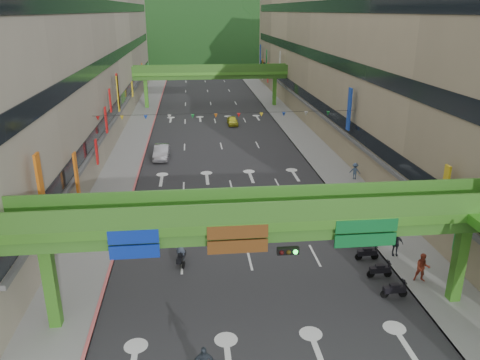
{
  "coord_description": "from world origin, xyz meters",
  "views": [
    {
      "loc": [
        -3.54,
        -15.49,
        15.75
      ],
      "look_at": [
        0.0,
        18.0,
        3.5
      ],
      "focal_mm": 35.0,
      "sensor_mm": 36.0,
      "label": 1
    }
  ],
  "objects_px": {
    "scooter_rider_mid": "(283,211)",
    "car_yellow": "(232,121)",
    "overpass_near": "(285,233)",
    "car_silver": "(162,152)",
    "scooter_rider_near": "(181,251)",
    "pedestrian_red": "(422,270)"
  },
  "relations": [
    {
      "from": "overpass_near",
      "to": "car_silver",
      "type": "bearing_deg",
      "value": 104.72
    },
    {
      "from": "car_yellow",
      "to": "scooter_rider_near",
      "type": "bearing_deg",
      "value": -100.62
    },
    {
      "from": "scooter_rider_mid",
      "to": "car_yellow",
      "type": "xyz_separation_m",
      "value": [
        -0.87,
        33.84,
        -0.5
      ]
    },
    {
      "from": "scooter_rider_near",
      "to": "pedestrian_red",
      "type": "height_order",
      "value": "scooter_rider_near"
    },
    {
      "from": "scooter_rider_mid",
      "to": "car_silver",
      "type": "relative_size",
      "value": 0.46
    },
    {
      "from": "overpass_near",
      "to": "scooter_rider_mid",
      "type": "xyz_separation_m",
      "value": [
        2.34,
        11.86,
        -4.09
      ]
    },
    {
      "from": "overpass_near",
      "to": "pedestrian_red",
      "type": "relative_size",
      "value": 15.22
    },
    {
      "from": "car_yellow",
      "to": "pedestrian_red",
      "type": "xyz_separation_m",
      "value": [
        7.67,
        -43.08,
        0.3
      ]
    },
    {
      "from": "scooter_rider_near",
      "to": "scooter_rider_mid",
      "type": "bearing_deg",
      "value": 34.84
    },
    {
      "from": "scooter_rider_near",
      "to": "scooter_rider_mid",
      "type": "distance_m",
      "value": 9.52
    },
    {
      "from": "car_yellow",
      "to": "pedestrian_red",
      "type": "height_order",
      "value": "pedestrian_red"
    },
    {
      "from": "scooter_rider_mid",
      "to": "car_yellow",
      "type": "relative_size",
      "value": 0.59
    },
    {
      "from": "car_silver",
      "to": "car_yellow",
      "type": "xyz_separation_m",
      "value": [
        9.4,
        15.51,
        -0.14
      ]
    },
    {
      "from": "scooter_rider_near",
      "to": "car_silver",
      "type": "height_order",
      "value": "scooter_rider_near"
    },
    {
      "from": "overpass_near",
      "to": "pedestrian_red",
      "type": "xyz_separation_m",
      "value": [
        9.14,
        2.62,
        -4.29
      ]
    },
    {
      "from": "overpass_near",
      "to": "scooter_rider_near",
      "type": "relative_size",
      "value": 13.14
    },
    {
      "from": "scooter_rider_mid",
      "to": "overpass_near",
      "type": "bearing_deg",
      "value": -101.17
    },
    {
      "from": "scooter_rider_near",
      "to": "scooter_rider_mid",
      "type": "relative_size",
      "value": 0.99
    },
    {
      "from": "overpass_near",
      "to": "scooter_rider_mid",
      "type": "height_order",
      "value": "overpass_near"
    },
    {
      "from": "car_yellow",
      "to": "car_silver",
      "type": "bearing_deg",
      "value": -121.82
    },
    {
      "from": "scooter_rider_near",
      "to": "car_yellow",
      "type": "relative_size",
      "value": 0.59
    },
    {
      "from": "scooter_rider_near",
      "to": "car_silver",
      "type": "xyz_separation_m",
      "value": [
        -2.46,
        23.77,
        -0.24
      ]
    }
  ]
}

